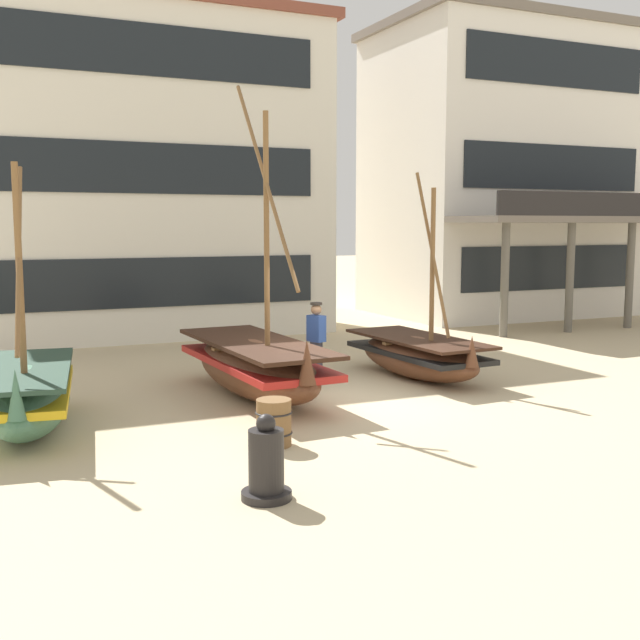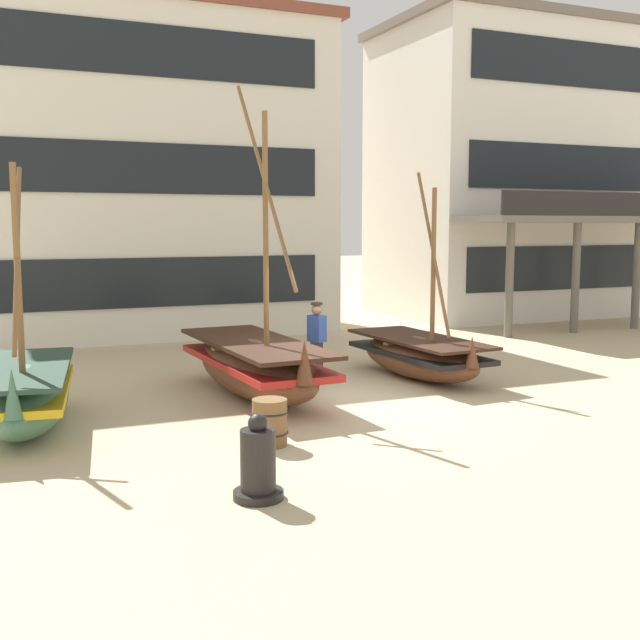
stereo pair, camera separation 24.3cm
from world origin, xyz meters
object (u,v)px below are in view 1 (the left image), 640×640
at_px(fishing_boat_near_left, 418,355).
at_px(harbor_building_main, 132,175).
at_px(fisherman_by_hull, 316,344).
at_px(capstan_winch, 266,465).
at_px(harbor_building_annex, 498,173).
at_px(wooden_barrel, 274,423).
at_px(fishing_boat_centre_large, 256,365).
at_px(fishing_boat_far_right, 28,395).

xyz_separation_m(fishing_boat_near_left, harbor_building_main, (-4.00, 10.13, 4.27)).
height_order(fisherman_by_hull, harbor_building_main, harbor_building_main).
xyz_separation_m(capstan_winch, harbor_building_annex, (14.63, 15.03, 4.68)).
bearing_deg(capstan_winch, harbor_building_annex, 45.77).
relative_size(wooden_barrel, harbor_building_main, 0.06).
xyz_separation_m(fishing_boat_centre_large, wooden_barrel, (-0.88, -3.24, -0.25)).
xyz_separation_m(capstan_winch, wooden_barrel, (0.89, 2.07, -0.07)).
bearing_deg(capstan_winch, wooden_barrel, 66.78).
distance_m(capstan_winch, wooden_barrel, 2.25).
distance_m(wooden_barrel, harbor_building_annex, 19.47).
distance_m(fishing_boat_centre_large, capstan_winch, 5.60).
xyz_separation_m(fisherman_by_hull, capstan_winch, (-3.29, -5.91, -0.41)).
bearing_deg(fishing_boat_far_right, fishing_boat_near_left, 7.95).
bearing_deg(fisherman_by_hull, fishing_boat_far_right, -166.05).
bearing_deg(wooden_barrel, harbor_building_main, 87.21).
relative_size(fishing_boat_centre_large, harbor_building_annex, 0.58).
height_order(fishing_boat_near_left, fishing_boat_centre_large, fishing_boat_centre_large).
height_order(fishing_boat_far_right, harbor_building_main, harbor_building_main).
relative_size(fishing_boat_near_left, wooden_barrel, 6.20).
height_order(fishing_boat_centre_large, fisherman_by_hull, fishing_boat_centre_large).
relative_size(fishing_boat_near_left, fishing_boat_centre_large, 0.74).
bearing_deg(fishing_boat_near_left, capstan_winch, -134.68).
bearing_deg(fishing_boat_centre_large, harbor_building_annex, 37.07).
height_order(fisherman_by_hull, capstan_winch, fisherman_by_hull).
relative_size(wooden_barrel, harbor_building_annex, 0.07).
xyz_separation_m(fisherman_by_hull, harbor_building_annex, (11.34, 9.11, 4.27)).
relative_size(fishing_boat_centre_large, fishing_boat_far_right, 1.41).
xyz_separation_m(fishing_boat_centre_large, harbor_building_main, (-0.22, 10.43, 4.16)).
height_order(fishing_boat_near_left, fishing_boat_far_right, fishing_boat_near_left).
bearing_deg(fishing_boat_centre_large, fishing_boat_far_right, -169.00).
xyz_separation_m(fishing_boat_near_left, capstan_winch, (-5.55, -5.61, -0.07)).
bearing_deg(harbor_building_annex, fisherman_by_hull, -141.20).
distance_m(fisherman_by_hull, capstan_winch, 6.78).
xyz_separation_m(fisherman_by_hull, wooden_barrel, (-2.40, -3.84, -0.48)).
bearing_deg(harbor_building_main, fishing_boat_near_left, -68.47).
bearing_deg(wooden_barrel, capstan_winch, -113.22).
bearing_deg(harbor_building_annex, fishing_boat_centre_large, -142.93).
bearing_deg(harbor_building_main, capstan_winch, -95.64).
relative_size(fishing_boat_near_left, fishing_boat_far_right, 1.04).
xyz_separation_m(fishing_boat_near_left, fishing_boat_far_right, (-7.91, -1.10, 0.08)).
bearing_deg(fishing_boat_far_right, fishing_boat_centre_large, 11.00).
distance_m(fishing_boat_centre_large, harbor_building_main, 11.23).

